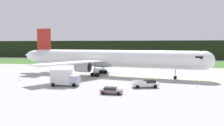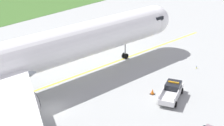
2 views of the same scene
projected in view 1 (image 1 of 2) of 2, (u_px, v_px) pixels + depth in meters
The scene contains 11 objects.
ground at pixel (104, 79), 59.07m from camera, with size 320.00×320.00×0.00m, color #9EA2A0.
grass_verge at pixel (128, 63), 110.59m from camera, with size 320.00×35.67×0.04m, color #3A6428.
distant_tree_line at pixel (134, 50), 139.85m from camera, with size 288.00×5.41×11.81m, color black.
taxiway_centerline_main at pixel (110, 76), 64.60m from camera, with size 79.67×0.30×0.01m, color yellow.
airliner at pixel (108, 59), 64.35m from camera, with size 59.17×41.96×14.65m.
ops_pickup_truck at pixel (146, 83), 47.13m from camera, with size 6.10×3.62×1.94m.
catering_truck at pixel (64, 77), 48.69m from camera, with size 6.60×3.28×3.98m.
staff_car at pixel (111, 90), 40.94m from camera, with size 4.23×1.97×1.30m.
apron_cone at pixel (144, 84), 49.71m from camera, with size 0.60×0.60×0.75m.
taxiway_edge_light_east at pixel (197, 87), 46.75m from camera, with size 0.12×0.12×0.42m.
taxiway_edge_light_west at pixel (20, 80), 55.36m from camera, with size 0.12×0.12×0.44m.
Camera 1 is at (13.88, -56.84, 9.50)m, focal length 34.37 mm.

